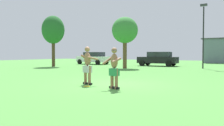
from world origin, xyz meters
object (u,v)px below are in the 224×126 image
(tree_right_field, at_px, (53,30))
(car_black_near_post, at_px, (158,59))
(car_white_far_end, at_px, (93,58))
(frisbee, at_px, (87,86))
(player_with_cap, at_px, (114,66))
(lamp_post, at_px, (203,29))
(tree_near_building, at_px, (125,31))
(player_in_gray, at_px, (88,65))

(tree_right_field, bearing_deg, car_black_near_post, 37.22)
(car_white_far_end, bearing_deg, frisbee, -54.31)
(player_with_cap, bearing_deg, car_black_near_post, 105.29)
(frisbee, height_order, lamp_post, lamp_post)
(frisbee, relative_size, lamp_post, 0.04)
(car_black_near_post, height_order, tree_near_building, tree_near_building)
(lamp_post, xyz_separation_m, tree_near_building, (-6.40, -3.32, -0.08))
(tree_near_building, bearing_deg, lamp_post, 27.39)
(tree_near_building, bearing_deg, player_in_gray, -69.17)
(frisbee, height_order, car_white_far_end, car_white_far_end)
(player_in_gray, bearing_deg, tree_right_field, 141.30)
(car_white_far_end, xyz_separation_m, tree_near_building, (7.53, -5.19, 2.72))
(lamp_post, relative_size, tree_right_field, 1.09)
(frisbee, distance_m, lamp_post, 15.64)
(tree_right_field, xyz_separation_m, tree_near_building, (7.89, 1.49, -0.34))
(player_in_gray, xyz_separation_m, tree_right_field, (-12.16, 9.74, 2.99))
(tree_right_field, distance_m, tree_near_building, 8.03)
(frisbee, height_order, tree_right_field, tree_right_field)
(player_in_gray, relative_size, frisbee, 6.63)
(player_in_gray, distance_m, tree_right_field, 15.87)
(car_black_near_post, height_order, lamp_post, lamp_post)
(frisbee, xyz_separation_m, tree_right_field, (-12.56, 10.31, 3.86))
(car_black_near_post, bearing_deg, tree_right_field, -142.78)
(car_black_near_post, xyz_separation_m, tree_right_field, (-9.14, -6.95, 3.05))
(frisbee, bearing_deg, player_with_cap, 3.26)
(car_white_far_end, height_order, lamp_post, lamp_post)
(player_with_cap, relative_size, frisbee, 6.38)
(player_with_cap, distance_m, frisbee, 1.54)
(player_with_cap, xyz_separation_m, player_in_gray, (-1.68, 0.49, 0.01))
(tree_right_field, height_order, tree_near_building, tree_right_field)
(lamp_post, bearing_deg, player_with_cap, -91.73)
(player_with_cap, height_order, tree_near_building, tree_near_building)
(player_in_gray, bearing_deg, tree_near_building, 110.83)
(tree_near_building, bearing_deg, car_white_far_end, 145.42)
(car_black_near_post, relative_size, lamp_post, 0.74)
(frisbee, distance_m, car_black_near_post, 17.61)
(player_with_cap, bearing_deg, car_white_far_end, 128.55)
(lamp_post, bearing_deg, tree_near_building, -152.61)
(player_with_cap, distance_m, tree_right_field, 17.47)
(frisbee, relative_size, car_white_far_end, 0.06)
(frisbee, bearing_deg, car_white_far_end, 125.69)
(tree_right_field, bearing_deg, car_white_far_end, 86.98)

